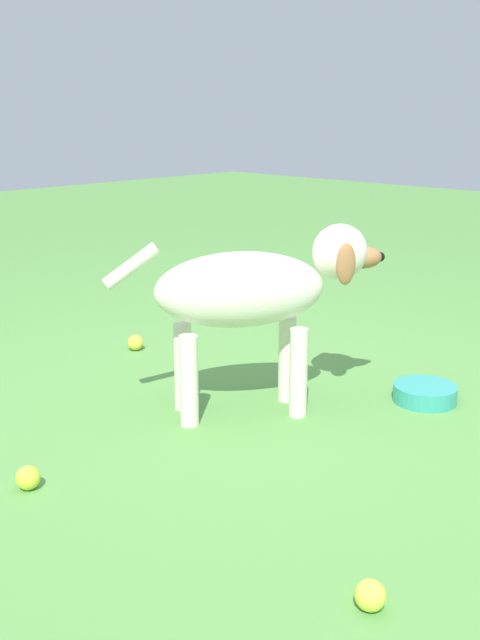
{
  "coord_description": "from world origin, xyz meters",
  "views": [
    {
      "loc": [
        1.46,
        -1.67,
        0.99
      ],
      "look_at": [
        -0.17,
        0.03,
        0.32
      ],
      "focal_mm": 42.2,
      "sensor_mm": 36.0,
      "label": 1
    }
  ],
  "objects_px": {
    "tennis_ball_0": "(182,335)",
    "tennis_ball_2": "(135,343)",
    "water_bowl": "(425,393)",
    "tennis_ball_4": "(28,478)",
    "tennis_ball_3": "(370,595)",
    "dog": "(256,292)"
  },
  "relations": [
    {
      "from": "water_bowl",
      "to": "tennis_ball_2",
      "type": "bearing_deg",
      "value": -164.07
    },
    {
      "from": "dog",
      "to": "water_bowl",
      "type": "relative_size",
      "value": 3.6
    },
    {
      "from": "tennis_ball_0",
      "to": "tennis_ball_2",
      "type": "xyz_separation_m",
      "value": [
        -0.06,
        -0.22,
        0.0
      ]
    },
    {
      "from": "tennis_ball_3",
      "to": "water_bowl",
      "type": "xyz_separation_m",
      "value": [
        -0.51,
        1.08,
        -0.0
      ]
    },
    {
      "from": "tennis_ball_4",
      "to": "water_bowl",
      "type": "distance_m",
      "value": 1.37
    },
    {
      "from": "tennis_ball_0",
      "to": "tennis_ball_2",
      "type": "bearing_deg",
      "value": -104.56
    },
    {
      "from": "tennis_ball_0",
      "to": "water_bowl",
      "type": "distance_m",
      "value": 1.13
    },
    {
      "from": "tennis_ball_4",
      "to": "tennis_ball_0",
      "type": "bearing_deg",
      "value": 120.19
    },
    {
      "from": "dog",
      "to": "tennis_ball_3",
      "type": "height_order",
      "value": "dog"
    },
    {
      "from": "tennis_ball_2",
      "to": "tennis_ball_0",
      "type": "bearing_deg",
      "value": 75.44
    },
    {
      "from": "tennis_ball_0",
      "to": "water_bowl",
      "type": "relative_size",
      "value": 0.3
    },
    {
      "from": "tennis_ball_4",
      "to": "tennis_ball_3",
      "type": "bearing_deg",
      "value": 12.63
    },
    {
      "from": "dog",
      "to": "tennis_ball_2",
      "type": "xyz_separation_m",
      "value": [
        -0.81,
        0.13,
        -0.38
      ]
    },
    {
      "from": "tennis_ball_3",
      "to": "water_bowl",
      "type": "height_order",
      "value": "tennis_ball_3"
    },
    {
      "from": "dog",
      "to": "tennis_ball_3",
      "type": "bearing_deg",
      "value": -90.61
    },
    {
      "from": "tennis_ball_2",
      "to": "tennis_ball_3",
      "type": "height_order",
      "value": "same"
    },
    {
      "from": "tennis_ball_2",
      "to": "tennis_ball_3",
      "type": "bearing_deg",
      "value": -23.7
    },
    {
      "from": "tennis_ball_2",
      "to": "tennis_ball_4",
      "type": "height_order",
      "value": "same"
    },
    {
      "from": "dog",
      "to": "tennis_ball_0",
      "type": "distance_m",
      "value": 0.91
    },
    {
      "from": "tennis_ball_0",
      "to": "water_bowl",
      "type": "height_order",
      "value": "tennis_ball_0"
    },
    {
      "from": "tennis_ball_3",
      "to": "tennis_ball_2",
      "type": "bearing_deg",
      "value": 156.3
    },
    {
      "from": "tennis_ball_3",
      "to": "tennis_ball_4",
      "type": "distance_m",
      "value": 0.98
    }
  ]
}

